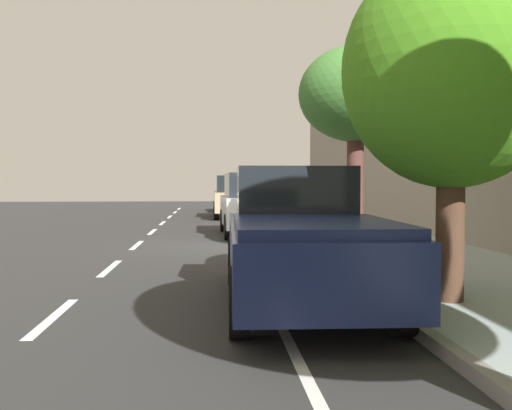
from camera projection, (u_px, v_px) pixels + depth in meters
ground at (239, 245)px, 15.76m from camera, size 69.94×69.94×0.00m
sidewalk at (372, 242)px, 16.04m from camera, size 4.02×43.71×0.15m
curb_edge at (296, 242)px, 15.88m from camera, size 0.16×43.71×0.15m
lane_stripe_centre at (137, 245)px, 15.80m from camera, size 0.14×44.20×0.01m
lane_stripe_bike_edge at (242, 245)px, 15.77m from camera, size 0.12×43.71×0.01m
building_facade at (453, 127)px, 16.08m from camera, size 0.50×43.71×6.45m
parked_pickup_dark_blue_second at (300, 240)px, 8.19m from camera, size 2.13×5.35×1.95m
parked_suv_white_mid at (253, 203)px, 18.80m from camera, size 2.05×4.74×1.99m
parked_suv_tan_far at (234, 196)px, 27.59m from camera, size 1.97×4.70×1.99m
parked_sedan_black_farthest at (232, 198)px, 33.67m from camera, size 2.07×4.51×1.52m
bicycle_at_curb at (288, 237)px, 14.07m from camera, size 1.70×0.59×0.77m
cyclist_with_backpack at (300, 211)px, 13.62m from camera, size 0.42×0.62×1.71m
street_tree_mid_block at (452, 71)px, 7.62m from camera, size 2.87×2.87×4.58m
street_tree_far_end at (356, 97)px, 12.69m from camera, size 2.49×2.49×4.52m
pedestrian_on_phone at (295, 195)px, 29.50m from camera, size 0.57×0.37×1.57m
fire_hydrant at (278, 210)px, 23.81m from camera, size 0.22×0.22×0.84m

